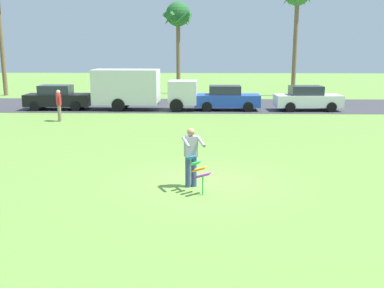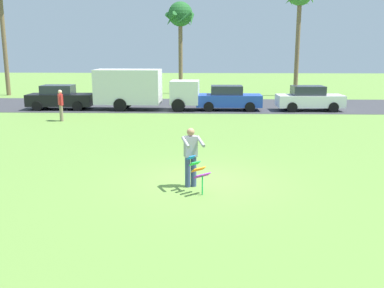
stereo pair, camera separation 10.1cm
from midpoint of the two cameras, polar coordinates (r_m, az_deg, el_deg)
name	(u,v)px [view 2 (the right image)]	position (r m, az deg, el deg)	size (l,w,h in m)	color
ground_plane	(202,182)	(13.21, 1.57, -4.94)	(120.00, 120.00, 0.00)	olive
road_strip	(206,105)	(30.97, 1.93, 5.07)	(120.00, 8.00, 0.01)	#38383D
person_kite_flyer	(191,155)	(12.48, 0.09, -1.45)	(0.69, 0.76, 1.73)	#384772
kite_held	(198,170)	(11.98, 1.09, -3.44)	(0.69, 0.72, 1.03)	blue
parked_car_black	(60,98)	(30.10, -16.78, 5.82)	(4.25, 1.93, 1.60)	black
parked_truck_white_box	(141,88)	(28.76, -6.61, 7.26)	(6.75, 2.23, 2.62)	silver
parked_car_blue	(228,98)	(28.53, 4.87, 5.97)	(4.20, 1.84, 1.60)	#2347B7
parked_car_white	(309,99)	(29.24, 15.18, 5.74)	(4.26, 1.95, 1.60)	white
palm_tree_right_near	(180,18)	(39.20, -1.46, 16.16)	(2.58, 2.71, 7.90)	brown
person_walker_near	(61,104)	(25.16, -16.68, 5.00)	(0.37, 0.51, 1.73)	gray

